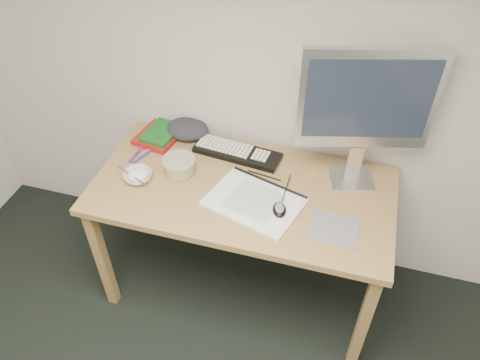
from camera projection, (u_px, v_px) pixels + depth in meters
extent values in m
plane|color=beige|center=(284.00, 45.00, 2.05)|extent=(3.60, 0.00, 3.60)
cube|color=#A5814B|center=(102.00, 259.00, 2.36)|extent=(0.05, 0.05, 0.71)
cube|color=#A5814B|center=(363.00, 323.00, 2.10)|extent=(0.05, 0.05, 0.71)
cube|color=#A5814B|center=(151.00, 182.00, 2.79)|extent=(0.05, 0.05, 0.71)
cube|color=#A5814B|center=(373.00, 227.00, 2.52)|extent=(0.05, 0.05, 0.71)
cube|color=#A5814B|center=(242.00, 191.00, 2.19)|extent=(1.40, 0.70, 0.03)
cube|color=slate|center=(334.00, 228.00, 1.99)|extent=(0.21, 0.19, 0.00)
cube|color=white|center=(254.00, 202.00, 2.10)|extent=(0.47, 0.39, 0.01)
cube|color=black|center=(237.00, 153.00, 2.35)|extent=(0.45, 0.19, 0.03)
cube|color=silver|center=(351.00, 178.00, 2.22)|extent=(0.24, 0.22, 0.01)
cube|color=silver|center=(354.00, 162.00, 2.16)|extent=(0.07, 0.04, 0.19)
cube|color=silver|center=(367.00, 100.00, 1.93)|extent=(0.57, 0.18, 0.47)
cube|color=black|center=(368.00, 98.00, 1.92)|extent=(0.51, 0.14, 0.37)
ellipsoid|color=black|center=(279.00, 208.00, 2.04)|extent=(0.08, 0.11, 0.03)
imported|color=white|center=(138.00, 176.00, 2.20)|extent=(0.16, 0.16, 0.04)
cylinder|color=#B1B1B3|center=(132.00, 176.00, 2.17)|extent=(0.20, 0.11, 0.02)
cylinder|color=gold|center=(179.00, 166.00, 2.23)|extent=(0.18, 0.18, 0.08)
cube|color=maroon|center=(161.00, 134.00, 2.46)|extent=(0.24, 0.30, 0.03)
cube|color=#165B1B|center=(161.00, 132.00, 2.44)|extent=(0.17, 0.22, 0.02)
ellipsoid|color=#23242A|center=(187.00, 129.00, 2.45)|extent=(0.22, 0.20, 0.08)
cylinder|color=#CA658A|center=(248.00, 187.00, 2.18)|extent=(0.19, 0.04, 0.01)
cylinder|color=tan|center=(256.00, 181.00, 2.21)|extent=(0.16, 0.13, 0.01)
cylinder|color=black|center=(264.00, 175.00, 2.24)|extent=(0.17, 0.03, 0.01)
cylinder|color=#2136B5|center=(142.00, 157.00, 2.34)|extent=(0.05, 0.12, 0.01)
cylinder|color=orange|center=(149.00, 150.00, 2.38)|extent=(0.06, 0.13, 0.01)
cylinder|color=#612485|center=(137.00, 153.00, 2.36)|extent=(0.03, 0.15, 0.01)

